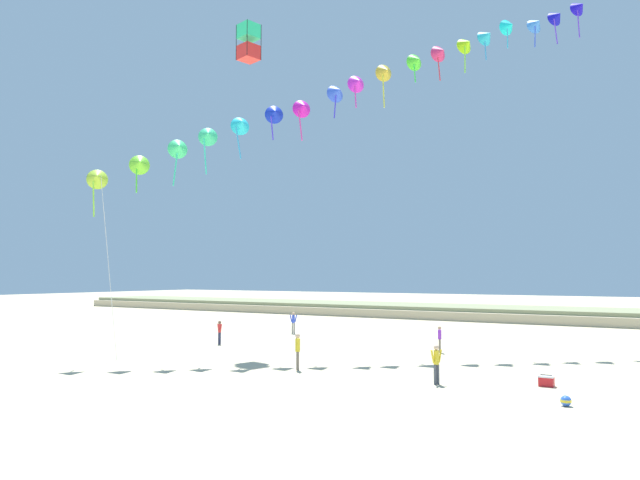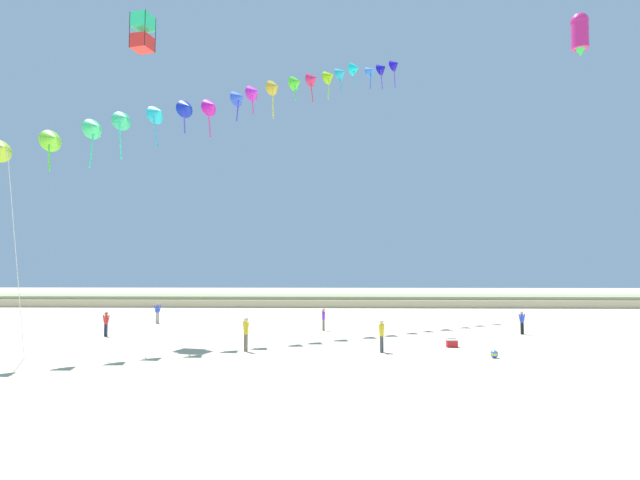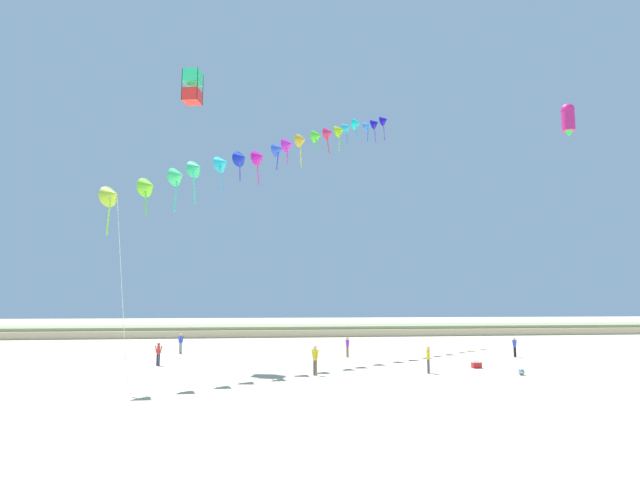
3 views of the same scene
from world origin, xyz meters
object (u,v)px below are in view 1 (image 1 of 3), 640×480
at_px(person_far_right, 440,337).
at_px(beach_cooler, 546,381).
at_px(person_far_center, 298,349).
at_px(large_kite_mid_trail, 249,42).
at_px(person_near_left, 220,331).
at_px(beach_ball, 566,401).
at_px(person_near_right, 436,362).
at_px(person_far_left, 293,321).

relative_size(person_far_right, beach_cooler, 2.63).
distance_m(person_far_center, large_kite_mid_trail, 21.68).
height_order(person_near_left, beach_ball, person_near_left).
relative_size(beach_cooler, beach_ball, 1.59).
distance_m(person_near_right, person_far_center, 6.79).
bearing_deg(person_near_left, person_near_right, -19.18).
xyz_separation_m(person_near_left, person_far_left, (0.33, 8.06, 0.08)).
relative_size(person_near_left, beach_cooler, 2.63).
bearing_deg(person_near_left, beach_cooler, -10.69).
xyz_separation_m(person_far_left, person_far_right, (13.15, -4.51, -0.08)).
bearing_deg(person_far_center, person_far_left, 124.51).
distance_m(person_far_left, person_far_right, 13.91).
relative_size(person_far_center, large_kite_mid_trail, 0.71).
distance_m(large_kite_mid_trail, beach_ball, 29.33).
height_order(person_far_left, person_far_right, person_far_left).
bearing_deg(beach_cooler, beach_ball, -70.56).
xyz_separation_m(person_far_left, person_far_center, (9.49, -13.80, 0.03)).
xyz_separation_m(person_near_right, beach_ball, (5.07, -1.44, -0.75)).
relative_size(person_far_left, beach_cooler, 2.86).
height_order(person_far_right, beach_cooler, person_far_right).
relative_size(person_near_left, person_far_left, 0.92).
xyz_separation_m(person_near_left, person_near_right, (16.60, -5.78, 0.05)).
bearing_deg(beach_ball, person_near_left, 161.58).
bearing_deg(person_far_right, large_kite_mid_trail, -167.26).
relative_size(person_far_right, beach_ball, 4.20).
xyz_separation_m(beach_cooler, beach_ball, (1.18, -3.35, -0.03)).
bearing_deg(person_far_left, beach_cooler, -30.60).
bearing_deg(beach_cooler, person_near_left, 169.31).
distance_m(person_near_left, large_kite_mid_trail, 19.10).
distance_m(person_far_right, beach_ball, 13.55).
height_order(person_far_left, beach_cooler, person_far_left).
height_order(beach_cooler, beach_ball, beach_cooler).
height_order(person_near_right, beach_ball, person_near_right).
bearing_deg(person_near_left, beach_ball, -18.42).
xyz_separation_m(person_near_left, person_far_right, (13.48, 3.55, 0.00)).
bearing_deg(person_far_left, person_far_center, -55.49).
distance_m(person_near_left, person_far_center, 11.37).
distance_m(person_near_left, beach_ball, 22.86).
relative_size(person_far_center, beach_ball, 4.73).
bearing_deg(beach_cooler, person_near_right, -153.87).
distance_m(person_far_left, large_kite_mid_trail, 20.31).
bearing_deg(person_far_center, large_kite_mid_trail, 141.57).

